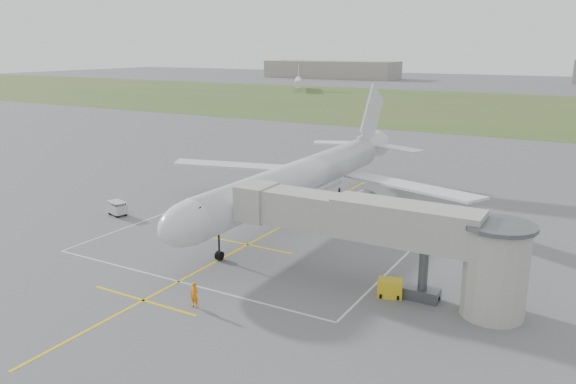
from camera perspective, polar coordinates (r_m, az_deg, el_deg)
The scene contains 11 objects.
ground at distance 62.13m, azimuth 1.02°, elevation -2.65°, with size 700.00×700.00×0.00m, color #535355.
grass_strip at distance 185.18m, azimuth 20.97°, elevation 7.92°, with size 700.00×120.00×0.02m, color #445926.
apron_markings at distance 57.34m, azimuth -1.79°, elevation -4.13°, with size 28.20×60.00×0.01m.
airliner at distance 61.61m, azimuth 1.37°, elevation 1.44°, with size 38.93×46.75×13.52m.
jet_bridge at distance 42.84m, azimuth 10.85°, elevation -4.27°, with size 23.40×5.00×7.20m.
gpu_unit at distance 43.69m, azimuth 10.32°, elevation -9.59°, with size 2.11×1.73×1.38m.
baggage_cart at distance 65.71m, azimuth -16.95°, elevation -1.59°, with size 2.59×1.96×1.60m.
ramp_worker_nose at distance 41.80m, azimuth -9.49°, elevation -10.28°, with size 0.70×0.46×1.91m, color orange.
ramp_worker_wing at distance 69.72m, azimuth -6.43°, elevation -0.09°, with size 0.83×0.65×1.72m, color #FF5D08.
distant_hangars at distance 320.65m, azimuth 22.18°, elevation 11.15°, with size 345.00×49.00×12.00m.
distant_aircraft at distance 227.66m, azimuth 25.31°, elevation 9.47°, with size 216.47×49.78×8.85m.
Camera 1 is at (28.51, -52.05, 18.38)m, focal length 35.00 mm.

